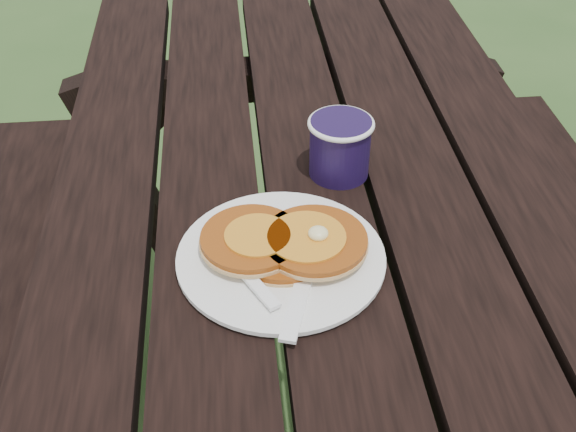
{
  "coord_description": "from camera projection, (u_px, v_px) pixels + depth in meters",
  "views": [
    {
      "loc": [
        -0.12,
        -0.65,
        1.36
      ],
      "look_at": [
        -0.05,
        0.05,
        0.8
      ],
      "focal_mm": 45.0,
      "sensor_mm": 36.0,
      "label": 1
    }
  ],
  "objects": [
    {
      "name": "plate",
      "position": [
        281.0,
        258.0,
        0.91
      ],
      "size": [
        0.27,
        0.27,
        0.01
      ],
      "primitive_type": "cylinder",
      "rotation": [
        0.0,
        0.0,
        -0.06
      ],
      "color": "white",
      "rests_on": "picnic_table"
    },
    {
      "name": "pancake_stack",
      "position": [
        285.0,
        242.0,
        0.9
      ],
      "size": [
        0.21,
        0.14,
        0.04
      ],
      "rotation": [
        0.0,
        0.0,
        0.14
      ],
      "color": "#984611",
      "rests_on": "plate"
    },
    {
      "name": "knife",
      "position": [
        302.0,
        285.0,
        0.86
      ],
      "size": [
        0.07,
        0.18,
        0.0
      ],
      "primitive_type": "cube",
      "rotation": [
        0.0,
        0.0,
        -0.3
      ],
      "color": "white",
      "rests_on": "plate"
    },
    {
      "name": "fork",
      "position": [
        251.0,
        280.0,
        0.86
      ],
      "size": [
        0.1,
        0.16,
        0.01
      ],
      "primitive_type": null,
      "rotation": [
        0.0,
        0.0,
        0.48
      ],
      "color": "white",
      "rests_on": "plate"
    },
    {
      "name": "coffee_cup",
      "position": [
        340.0,
        144.0,
        1.03
      ],
      "size": [
        0.09,
        0.09,
        0.09
      ],
      "rotation": [
        0.0,
        0.0,
        0.15
      ],
      "color": "#190D35",
      "rests_on": "picnic_table"
    }
  ]
}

